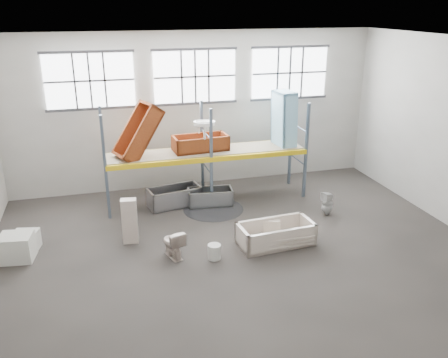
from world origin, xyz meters
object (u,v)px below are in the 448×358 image
object	(u,v)px
cistern_tall	(130,221)
bucket	(214,252)
toilet_beige	(173,243)
steel_tub_left	(174,197)
bathtub_beige	(276,234)
steel_tub_right	(210,197)
toilet_white	(327,203)
rust_tub_flat	(200,143)
blue_tub_upright	(284,120)
carton_near	(17,247)

from	to	relation	value
cistern_tall	bucket	xyz separation A→B (m)	(1.86, -1.38, -0.41)
toilet_beige	steel_tub_left	size ratio (longest dim) A/B	0.46
steel_tub_left	bucket	xyz separation A→B (m)	(0.38, -3.40, -0.10)
bathtub_beige	steel_tub_left	distance (m)	3.71
cistern_tall	steel_tub_right	bearing A→B (deg)	42.91
toilet_white	rust_tub_flat	world-z (taller)	rust_tub_flat
rust_tub_flat	bucket	size ratio (longest dim) A/B	4.45
toilet_beige	bathtub_beige	bearing A→B (deg)	161.95
steel_tub_left	rust_tub_flat	distance (m)	1.80
blue_tub_upright	carton_near	xyz separation A→B (m)	(-7.68, -2.35, -2.08)
bathtub_beige	bucket	world-z (taller)	bathtub_beige
rust_tub_flat	bathtub_beige	bearing A→B (deg)	-70.83
cistern_tall	toilet_beige	bearing A→B (deg)	-40.60
steel_tub_left	steel_tub_right	world-z (taller)	steel_tub_left
blue_tub_upright	bucket	distance (m)	5.25
rust_tub_flat	toilet_beige	bearing A→B (deg)	-113.59
blue_tub_upright	carton_near	bearing A→B (deg)	-162.96
cistern_tall	bucket	world-z (taller)	cistern_tall
steel_tub_left	bucket	bearing A→B (deg)	-83.66
cistern_tall	carton_near	bearing A→B (deg)	-169.03
rust_tub_flat	blue_tub_upright	size ratio (longest dim) A/B	0.93
toilet_beige	cistern_tall	bearing A→B (deg)	-65.22
toilet_white	steel_tub_right	distance (m)	3.49
toilet_white	carton_near	bearing A→B (deg)	-101.32
carton_near	steel_tub_left	bearing A→B (deg)	27.66
carton_near	toilet_beige	bearing A→B (deg)	-13.43
steel_tub_right	blue_tub_upright	xyz separation A→B (m)	(2.46, 0.38, 2.15)
bucket	rust_tub_flat	bearing A→B (deg)	82.00
bathtub_beige	toilet_white	size ratio (longest dim) A/B	2.75
cistern_tall	steel_tub_right	distance (m)	3.14
steel_tub_left	rust_tub_flat	xyz separation A→B (m)	(0.90, 0.29, 1.53)
bathtub_beige	rust_tub_flat	world-z (taller)	rust_tub_flat
toilet_beige	bucket	distance (m)	1.02
toilet_beige	carton_near	distance (m)	3.70
toilet_beige	bucket	world-z (taller)	toilet_beige
toilet_beige	cistern_tall	xyz separation A→B (m)	(-0.92, 1.03, 0.23)
blue_tub_upright	bucket	xyz separation A→B (m)	(-3.14, -3.57, -2.21)
cistern_tall	rust_tub_flat	size ratio (longest dim) A/B	0.73
bathtub_beige	toilet_white	distance (m)	2.44
bathtub_beige	blue_tub_upright	distance (m)	4.14
toilet_beige	blue_tub_upright	distance (m)	5.58
steel_tub_left	rust_tub_flat	world-z (taller)	rust_tub_flat
blue_tub_upright	bathtub_beige	bearing A→B (deg)	-114.11
bucket	cistern_tall	bearing A→B (deg)	143.34
steel_tub_left	blue_tub_upright	world-z (taller)	blue_tub_upright
bathtub_beige	cistern_tall	bearing A→B (deg)	158.96
cistern_tall	bucket	distance (m)	2.35
rust_tub_flat	steel_tub_left	bearing A→B (deg)	-162.16
steel_tub_right	bucket	xyz separation A→B (m)	(-0.68, -3.19, -0.06)
carton_near	steel_tub_right	bearing A→B (deg)	20.72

